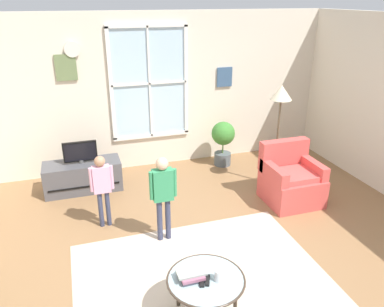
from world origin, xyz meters
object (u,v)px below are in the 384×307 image
at_px(television, 80,152).
at_px(floor_lamp, 281,103).
at_px(armchair, 291,181).
at_px(book_stack, 191,275).
at_px(tv_stand, 83,176).
at_px(remote_near_books, 201,281).
at_px(remote_near_cup, 208,280).
at_px(potted_plant_by_window, 223,139).
at_px(cup, 219,275).
at_px(person_pink_shirt, 102,183).
at_px(coffee_table, 206,281).
at_px(person_green_shirt, 163,190).

bearing_deg(television, floor_lamp, -14.36).
height_order(armchair, floor_lamp, floor_lamp).
bearing_deg(book_stack, tv_stand, 105.64).
height_order(armchair, book_stack, armchair).
relative_size(remote_near_books, remote_near_cup, 1.00).
distance_m(television, potted_plant_by_window, 2.47).
height_order(cup, person_pink_shirt, person_pink_shirt).
distance_m(remote_near_cup, potted_plant_by_window, 3.63).
bearing_deg(armchair, remote_near_cup, -137.64).
relative_size(book_stack, person_pink_shirt, 0.27).
height_order(coffee_table, remote_near_cup, remote_near_cup).
bearing_deg(potted_plant_by_window, remote_near_books, -115.10).
xyz_separation_m(cup, remote_near_cup, (-0.10, 0.02, -0.04)).
bearing_deg(tv_stand, cup, -70.95).
distance_m(cup, potted_plant_by_window, 3.60).
bearing_deg(potted_plant_by_window, coffee_table, -114.53).
xyz_separation_m(television, armchair, (2.91, -1.29, -0.32)).
relative_size(person_pink_shirt, floor_lamp, 0.61).
height_order(book_stack, floor_lamp, floor_lamp).
height_order(armchair, cup, armchair).
bearing_deg(person_pink_shirt, remote_near_books, -70.31).
bearing_deg(television, remote_near_cup, -72.58).
bearing_deg(cup, armchair, 44.20).
height_order(potted_plant_by_window, floor_lamp, floor_lamp).
xyz_separation_m(tv_stand, person_pink_shirt, (0.22, -1.14, 0.40)).
distance_m(tv_stand, potted_plant_by_window, 2.48).
relative_size(coffee_table, book_stack, 2.76).
bearing_deg(remote_near_cup, person_green_shirt, 92.94).
bearing_deg(armchair, person_pink_shirt, 176.93).
distance_m(armchair, remote_near_books, 2.68).
bearing_deg(person_green_shirt, book_stack, -92.47).
relative_size(coffee_table, floor_lamp, 0.45).
xyz_separation_m(tv_stand, remote_near_cup, (0.96, -3.07, 0.22)).
bearing_deg(tv_stand, coffee_table, -72.45).
bearing_deg(armchair, remote_near_books, -138.52).
height_order(remote_near_books, remote_near_cup, same).
relative_size(television, coffee_table, 0.69).
xyz_separation_m(book_stack, remote_near_books, (0.07, -0.08, -0.03)).
distance_m(cup, remote_near_cup, 0.11).
relative_size(armchair, remote_near_cup, 6.21).
bearing_deg(person_green_shirt, remote_near_books, -89.45).
relative_size(television, cup, 4.58).
bearing_deg(floor_lamp, armchair, -93.57).
distance_m(cup, person_pink_shirt, 2.12).
height_order(remote_near_cup, person_pink_shirt, person_pink_shirt).
bearing_deg(television, person_pink_shirt, -79.26).
distance_m(tv_stand, book_stack, 3.10).
bearing_deg(person_green_shirt, cup, -82.89).
height_order(television, cup, television).
bearing_deg(potted_plant_by_window, tv_stand, -174.39).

